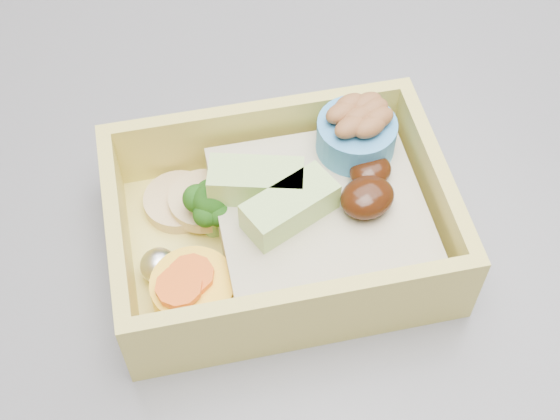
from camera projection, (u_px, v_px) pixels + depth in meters
bento_box at (290, 217)px, 0.46m from camera, size 0.23×0.20×0.07m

